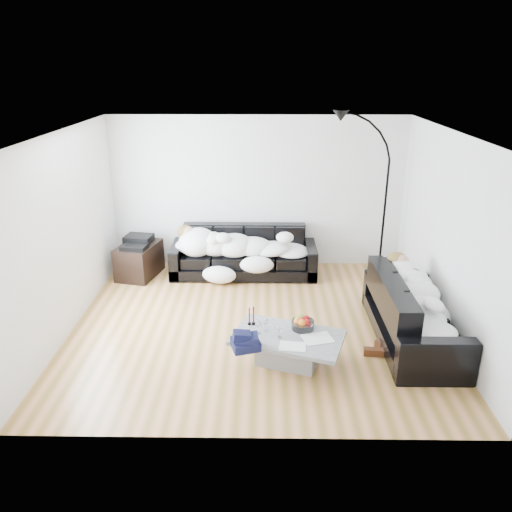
{
  "coord_description": "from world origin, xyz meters",
  "views": [
    {
      "loc": [
        0.09,
        -6.11,
        3.42
      ],
      "look_at": [
        0.0,
        0.3,
        0.9
      ],
      "focal_mm": 35.0,
      "sensor_mm": 36.0,
      "label": 1
    }
  ],
  "objects_px": {
    "wine_glass_b": "(259,328)",
    "shoes": "(380,349)",
    "sofa_right": "(414,311)",
    "floor_lamp": "(385,205)",
    "av_cabinet": "(139,260)",
    "sleeper_right": "(416,296)",
    "coffee_table": "(288,349)",
    "stereo": "(137,241)",
    "wine_glass_a": "(266,325)",
    "fruit_bowl": "(303,322)",
    "sofa_back": "(244,252)",
    "candle_left": "(249,316)",
    "wine_glass_c": "(280,332)",
    "candle_right": "(253,316)",
    "sleeper_back": "(244,240)"
  },
  "relations": [
    {
      "from": "sofa_back",
      "to": "sleeper_right",
      "type": "xyz_separation_m",
      "value": [
        2.27,
        -2.13,
        0.24
      ]
    },
    {
      "from": "wine_glass_a",
      "to": "wine_glass_b",
      "type": "bearing_deg",
      "value": -146.15
    },
    {
      "from": "wine_glass_c",
      "to": "av_cabinet",
      "type": "height_order",
      "value": "av_cabinet"
    },
    {
      "from": "sleeper_back",
      "to": "fruit_bowl",
      "type": "xyz_separation_m",
      "value": [
        0.81,
        -2.48,
        -0.17
      ]
    },
    {
      "from": "coffee_table",
      "to": "av_cabinet",
      "type": "xyz_separation_m",
      "value": [
        -2.39,
        2.6,
        0.09
      ]
    },
    {
      "from": "sleeper_back",
      "to": "av_cabinet",
      "type": "xyz_separation_m",
      "value": [
        -1.77,
        -0.04,
        -0.35
      ]
    },
    {
      "from": "sleeper_right",
      "to": "coffee_table",
      "type": "distance_m",
      "value": 1.79
    },
    {
      "from": "sleeper_right",
      "to": "stereo",
      "type": "xyz_separation_m",
      "value": [
        -4.03,
        2.04,
        -0.02
      ]
    },
    {
      "from": "coffee_table",
      "to": "candle_right",
      "type": "relative_size",
      "value": 5.33
    },
    {
      "from": "wine_glass_c",
      "to": "sleeper_back",
      "type": "bearing_deg",
      "value": 101.1
    },
    {
      "from": "wine_glass_a",
      "to": "wine_glass_c",
      "type": "relative_size",
      "value": 1.04
    },
    {
      "from": "wine_glass_c",
      "to": "candle_right",
      "type": "xyz_separation_m",
      "value": [
        -0.32,
        0.31,
        0.04
      ]
    },
    {
      "from": "stereo",
      "to": "sofa_back",
      "type": "bearing_deg",
      "value": 12.43
    },
    {
      "from": "sleeper_back",
      "to": "sleeper_right",
      "type": "relative_size",
      "value": 1.15
    },
    {
      "from": "coffee_table",
      "to": "stereo",
      "type": "height_order",
      "value": "stereo"
    },
    {
      "from": "wine_glass_b",
      "to": "sleeper_right",
      "type": "bearing_deg",
      "value": 14.6
    },
    {
      "from": "fruit_bowl",
      "to": "floor_lamp",
      "type": "bearing_deg",
      "value": 60.19
    },
    {
      "from": "fruit_bowl",
      "to": "sleeper_back",
      "type": "bearing_deg",
      "value": 108.17
    },
    {
      "from": "candle_right",
      "to": "stereo",
      "type": "xyz_separation_m",
      "value": [
        -1.98,
        2.34,
        0.13
      ]
    },
    {
      "from": "fruit_bowl",
      "to": "stereo",
      "type": "bearing_deg",
      "value": 136.63
    },
    {
      "from": "wine_glass_a",
      "to": "stereo",
      "type": "distance_m",
      "value": 3.29
    },
    {
      "from": "sleeper_back",
      "to": "coffee_table",
      "type": "xyz_separation_m",
      "value": [
        0.63,
        -2.64,
        -0.44
      ]
    },
    {
      "from": "sleeper_right",
      "to": "fruit_bowl",
      "type": "bearing_deg",
      "value": 105.16
    },
    {
      "from": "sofa_right",
      "to": "shoes",
      "type": "height_order",
      "value": "sofa_right"
    },
    {
      "from": "candle_left",
      "to": "sofa_right",
      "type": "bearing_deg",
      "value": 8.15
    },
    {
      "from": "coffee_table",
      "to": "wine_glass_c",
      "type": "height_order",
      "value": "wine_glass_c"
    },
    {
      "from": "wine_glass_b",
      "to": "stereo",
      "type": "relative_size",
      "value": 0.36
    },
    {
      "from": "sleeper_back",
      "to": "shoes",
      "type": "height_order",
      "value": "sleeper_back"
    },
    {
      "from": "wine_glass_b",
      "to": "shoes",
      "type": "relative_size",
      "value": 0.35
    },
    {
      "from": "sofa_right",
      "to": "fruit_bowl",
      "type": "xyz_separation_m",
      "value": [
        -1.45,
        -0.39,
        0.04
      ]
    },
    {
      "from": "fruit_bowl",
      "to": "wine_glass_b",
      "type": "distance_m",
      "value": 0.54
    },
    {
      "from": "wine_glass_b",
      "to": "stereo",
      "type": "xyz_separation_m",
      "value": [
        -2.05,
        2.56,
        0.17
      ]
    },
    {
      "from": "wine_glass_c",
      "to": "shoes",
      "type": "height_order",
      "value": "wine_glass_c"
    },
    {
      "from": "sofa_back",
      "to": "sofa_right",
      "type": "distance_m",
      "value": 3.11
    },
    {
      "from": "sleeper_right",
      "to": "wine_glass_b",
      "type": "xyz_separation_m",
      "value": [
        -1.98,
        -0.52,
        -0.19
      ]
    },
    {
      "from": "sofa_right",
      "to": "floor_lamp",
      "type": "bearing_deg",
      "value": -1.81
    },
    {
      "from": "wine_glass_c",
      "to": "candle_right",
      "type": "distance_m",
      "value": 0.45
    },
    {
      "from": "coffee_table",
      "to": "stereo",
      "type": "relative_size",
      "value": 2.91
    },
    {
      "from": "sofa_back",
      "to": "coffee_table",
      "type": "relative_size",
      "value": 1.91
    },
    {
      "from": "wine_glass_b",
      "to": "stereo",
      "type": "distance_m",
      "value": 3.28
    },
    {
      "from": "stereo",
      "to": "wine_glass_a",
      "type": "bearing_deg",
      "value": -40.1
    },
    {
      "from": "sofa_back",
      "to": "wine_glass_a",
      "type": "xyz_separation_m",
      "value": [
        0.36,
        -2.59,
        0.06
      ]
    },
    {
      "from": "shoes",
      "to": "av_cabinet",
      "type": "bearing_deg",
      "value": 164.84
    },
    {
      "from": "sofa_back",
      "to": "fruit_bowl",
      "type": "height_order",
      "value": "sofa_back"
    },
    {
      "from": "sofa_right",
      "to": "wine_glass_c",
      "type": "bearing_deg",
      "value": 109.29
    },
    {
      "from": "wine_glass_b",
      "to": "wine_glass_a",
      "type": "bearing_deg",
      "value": 33.85
    },
    {
      "from": "fruit_bowl",
      "to": "candle_left",
      "type": "xyz_separation_m",
      "value": [
        -0.65,
        0.09,
        0.03
      ]
    },
    {
      "from": "sofa_back",
      "to": "sleeper_right",
      "type": "distance_m",
      "value": 3.12
    },
    {
      "from": "sofa_back",
      "to": "wine_glass_a",
      "type": "relative_size",
      "value": 14.59
    },
    {
      "from": "sleeper_back",
      "to": "wine_glass_b",
      "type": "relative_size",
      "value": 13.09
    }
  ]
}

